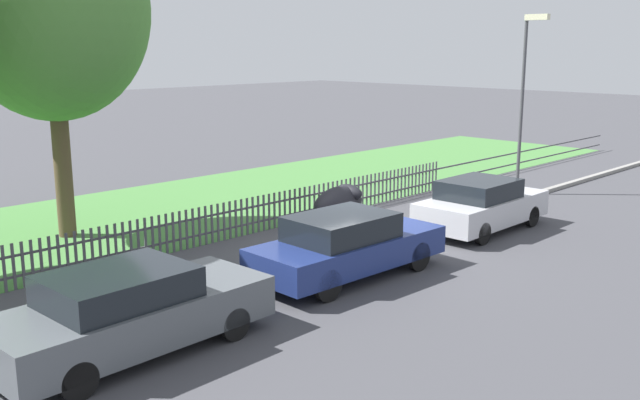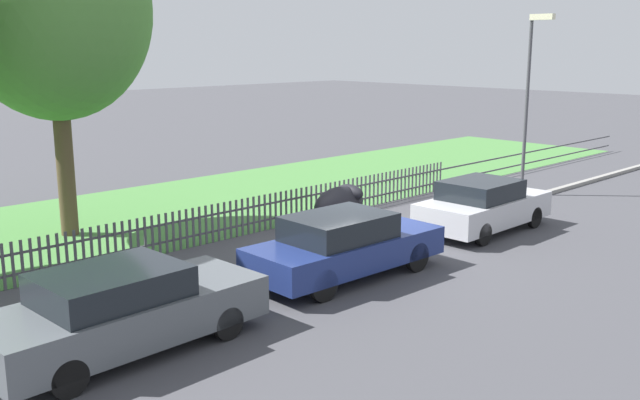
% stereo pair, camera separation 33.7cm
% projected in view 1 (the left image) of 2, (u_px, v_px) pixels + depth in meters
% --- Properties ---
extents(ground_plane, '(120.00, 120.00, 0.00)m').
position_uv_depth(ground_plane, '(356.00, 251.00, 16.80)').
color(ground_plane, '#424247').
extents(kerb_stone, '(40.52, 0.20, 0.12)m').
position_uv_depth(kerb_stone, '(353.00, 248.00, 16.86)').
color(kerb_stone, gray).
rests_on(kerb_stone, ground).
extents(grass_strip, '(40.52, 7.62, 0.01)m').
position_uv_depth(grass_strip, '(188.00, 206.00, 21.46)').
color(grass_strip, '#477F3D').
rests_on(grass_strip, ground).
extents(park_fence, '(40.52, 0.05, 0.96)m').
position_uv_depth(park_fence, '(272.00, 211.00, 18.76)').
color(park_fence, '#4C4C51').
rests_on(park_fence, ground).
extents(parked_car_silver_hatchback, '(4.52, 1.88, 1.39)m').
position_uv_depth(parked_car_silver_hatchback, '(130.00, 311.00, 11.09)').
color(parked_car_silver_hatchback, '#51565B').
rests_on(parked_car_silver_hatchback, ground).
extents(parked_car_black_saloon, '(4.46, 1.81, 1.37)m').
position_uv_depth(parked_car_black_saloon, '(347.00, 245.00, 14.78)').
color(parked_car_black_saloon, navy).
rests_on(parked_car_black_saloon, ground).
extents(parked_car_navy_estate, '(4.01, 1.76, 1.37)m').
position_uv_depth(parked_car_navy_estate, '(481.00, 205.00, 18.57)').
color(parked_car_navy_estate, '#BCBCC1').
rests_on(parked_car_navy_estate, ground).
extents(covered_motorcycle, '(1.90, 0.88, 1.17)m').
position_uv_depth(covered_motorcycle, '(339.00, 204.00, 18.61)').
color(covered_motorcycle, black).
rests_on(covered_motorcycle, ground).
extents(tree_mid_park, '(4.68, 4.68, 8.31)m').
position_uv_depth(tree_mid_park, '(51.00, 9.00, 16.95)').
color(tree_mid_park, brown).
rests_on(tree_mid_park, ground).
extents(street_lamp, '(0.20, 0.79, 5.69)m').
position_uv_depth(street_lamp, '(526.00, 83.00, 22.46)').
color(street_lamp, '#47474C').
rests_on(street_lamp, ground).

